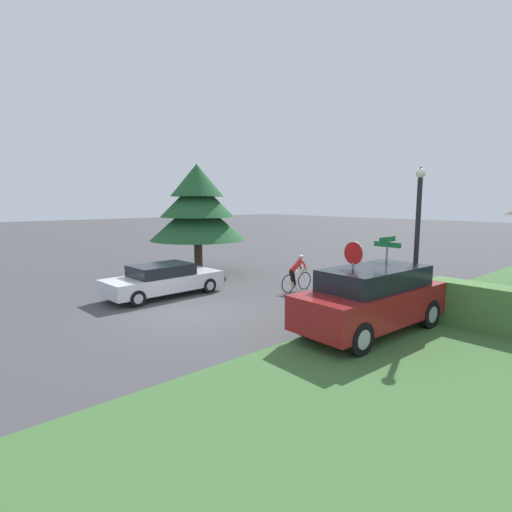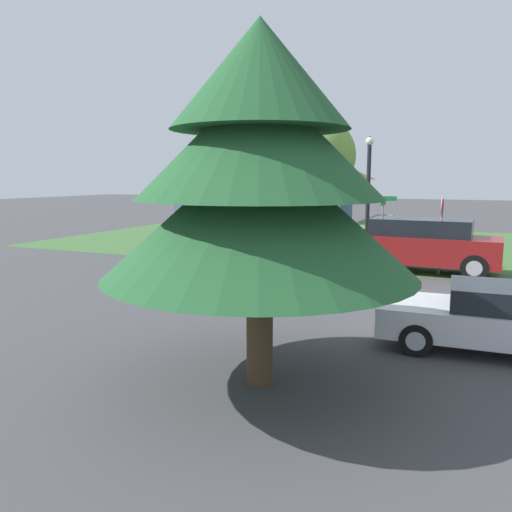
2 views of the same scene
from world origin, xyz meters
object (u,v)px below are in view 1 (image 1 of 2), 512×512
(street_lamp, at_px, (417,233))
(stop_sign, at_px, (353,270))
(cyclist, at_px, (297,274))
(parked_suv_right, at_px, (372,299))
(sedan_left_lane, at_px, (163,280))
(street_name_sign, at_px, (386,263))
(conifer_tall_near, at_px, (197,208))

(street_lamp, bearing_deg, stop_sign, -101.40)
(cyclist, xyz_separation_m, parked_suv_right, (4.98, -2.31, 0.26))
(cyclist, distance_m, stop_sign, 5.63)
(parked_suv_right, bearing_deg, sedan_left_lane, 108.44)
(street_name_sign, height_order, conifer_tall_near, conifer_tall_near)
(parked_suv_right, relative_size, stop_sign, 1.90)
(parked_suv_right, relative_size, street_lamp, 1.05)
(sedan_left_lane, bearing_deg, parked_suv_right, -75.97)
(street_lamp, bearing_deg, street_name_sign, -133.54)
(street_lamp, xyz_separation_m, conifer_tall_near, (-11.20, -0.53, 0.63))
(sedan_left_lane, bearing_deg, street_name_sign, -66.29)
(street_name_sign, bearing_deg, cyclist, 168.11)
(sedan_left_lane, distance_m, street_name_sign, 8.37)
(parked_suv_right, xyz_separation_m, conifer_tall_near, (-10.96, 1.46, 2.39))
(stop_sign, xyz_separation_m, street_lamp, (0.52, 2.56, 0.90))
(sedan_left_lane, relative_size, conifer_tall_near, 0.85)
(sedan_left_lane, distance_m, cyclist, 5.38)
(stop_sign, distance_m, street_name_sign, 1.92)
(street_lamp, bearing_deg, cyclist, 176.46)
(stop_sign, height_order, street_name_sign, street_name_sign)
(street_name_sign, bearing_deg, conifer_tall_near, 179.34)
(parked_suv_right, xyz_separation_m, street_lamp, (0.24, 1.99, 1.75))
(cyclist, bearing_deg, conifer_tall_near, 100.22)
(parked_suv_right, height_order, street_lamp, street_lamp)
(stop_sign, relative_size, street_lamp, 0.55)
(street_lamp, distance_m, conifer_tall_near, 11.23)
(stop_sign, xyz_separation_m, conifer_tall_near, (-10.69, 2.03, 1.54))
(cyclist, relative_size, parked_suv_right, 0.34)
(sedan_left_lane, relative_size, street_lamp, 0.99)
(sedan_left_lane, relative_size, street_name_sign, 1.78)
(stop_sign, height_order, conifer_tall_near, conifer_tall_near)
(cyclist, bearing_deg, street_name_sign, -99.74)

